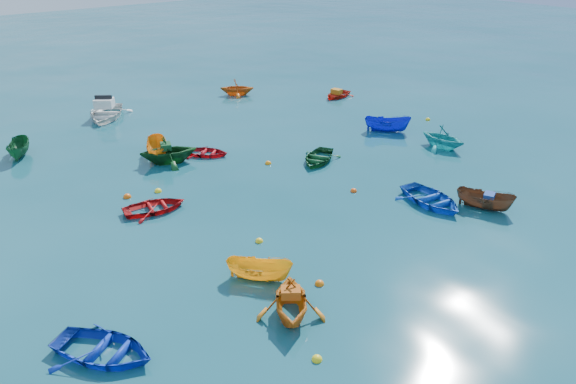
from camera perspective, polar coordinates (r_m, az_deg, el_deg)
ground at (r=23.60m, az=7.62°, el=-4.94°), size 160.00×160.00×0.00m
dinghy_blue_sw at (r=18.62m, az=-18.16°, el=-15.54°), size 3.77×4.05×0.68m
sampan_brown_mid at (r=27.54m, az=19.26°, el=-1.58°), size 1.97×2.82×1.02m
dinghy_blue_se at (r=27.28m, az=14.28°, el=-1.16°), size 2.95×3.77×0.71m
dinghy_orange_w at (r=19.28m, az=0.28°, el=-12.40°), size 3.55×3.63×1.45m
sampan_yellow_mid at (r=21.03m, az=-2.90°, el=-8.84°), size 2.36×2.53×0.98m
dinghy_green_e at (r=31.34m, az=3.06°, el=3.15°), size 3.65×3.34×0.62m
dinghy_cyan_se at (r=34.52m, az=15.34°, el=4.39°), size 2.57×2.92×1.46m
dinghy_red_nw at (r=26.51m, az=-13.35°, el=-1.86°), size 3.22×2.60×0.59m
sampan_orange_n at (r=32.58m, az=-13.03°, el=3.40°), size 2.39×3.28×1.19m
dinghy_green_n at (r=31.78m, az=-11.96°, el=2.94°), size 3.80×3.56×1.61m
dinghy_red_ne at (r=43.84m, az=5.01°, el=9.59°), size 3.04×2.48×0.55m
sampan_blue_far at (r=36.59m, az=10.01°, el=6.10°), size 2.74×2.89×1.12m
dinghy_red_far at (r=32.50m, az=-8.31°, el=3.74°), size 3.05×3.14×0.53m
dinghy_orange_far at (r=44.42m, az=-5.18°, el=9.79°), size 3.37×3.30×1.35m
sampan_green_far at (r=35.42m, az=-25.52°, el=3.30°), size 2.12×2.94×1.07m
motorboat_white at (r=40.66m, az=-17.98°, el=7.19°), size 5.00×5.24×1.48m
tarp_blue_a at (r=27.26m, az=19.76°, el=-0.41°), size 0.72×0.65×0.29m
tarp_orange_a at (r=18.80m, az=0.28°, el=-10.18°), size 0.80×0.77×0.31m
tarp_green_b at (r=31.42m, az=-12.30°, el=4.56°), size 0.75×0.85×0.34m
tarp_orange_b at (r=43.64m, az=4.96°, el=10.15°), size 0.73×0.87×0.37m
buoy_or_a at (r=20.77m, az=3.21°, el=-9.35°), size 0.35×0.35×0.35m
buoy_ye_a at (r=17.65m, az=2.96°, el=-16.67°), size 0.33×0.33×0.33m
buoy_or_b at (r=27.85m, az=6.68°, el=0.05°), size 0.33×0.33×0.33m
buoy_or_c at (r=28.14m, az=-16.01°, el=-0.54°), size 0.39×0.39×0.39m
buoy_ye_c at (r=23.36m, az=-2.94°, el=-5.06°), size 0.33×0.33×0.33m
buoy_or_d at (r=37.15m, az=10.98°, el=6.32°), size 0.32×0.32×0.32m
buoy_ye_d at (r=28.36m, az=-13.05°, el=0.03°), size 0.36×0.36×0.36m
buoy_or_e at (r=30.95m, az=-2.03°, el=2.88°), size 0.35×0.35×0.35m
buoy_ye_e at (r=39.38m, az=14.02°, el=7.11°), size 0.33×0.33×0.33m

